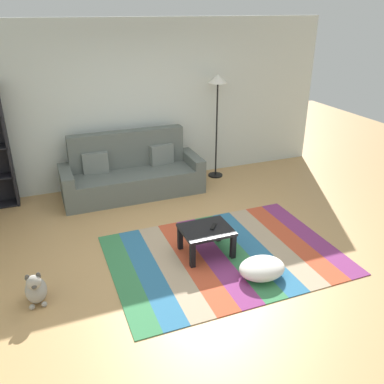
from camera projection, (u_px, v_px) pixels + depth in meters
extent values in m
plane|color=tan|center=(196.00, 250.00, 5.19)|extent=(14.00, 14.00, 0.00)
cube|color=silver|center=(139.00, 104.00, 6.78)|extent=(6.80, 0.10, 2.70)
cube|color=#387F4C|center=(125.00, 277.00, 4.65)|extent=(0.28, 2.00, 0.01)
cube|color=teal|center=(149.00, 272.00, 4.75)|extent=(0.28, 2.00, 0.01)
cube|color=tan|center=(171.00, 267.00, 4.84)|extent=(0.28, 2.00, 0.01)
cube|color=#C64C2D|center=(193.00, 262.00, 4.93)|extent=(0.28, 2.00, 0.01)
cube|color=#843370|center=(214.00, 257.00, 5.03)|extent=(0.28, 2.00, 0.01)
cube|color=#387F4C|center=(234.00, 252.00, 5.12)|extent=(0.28, 2.00, 0.01)
cube|color=teal|center=(254.00, 248.00, 5.21)|extent=(0.28, 2.00, 0.01)
cube|color=tan|center=(273.00, 244.00, 5.31)|extent=(0.28, 2.00, 0.01)
cube|color=#C64C2D|center=(291.00, 240.00, 5.40)|extent=(0.28, 2.00, 0.01)
cube|color=#843370|center=(308.00, 236.00, 5.50)|extent=(0.28, 2.00, 0.01)
cube|color=#59605B|center=(133.00, 183.00, 6.65)|extent=(1.90, 0.80, 0.40)
cube|color=#59605B|center=(127.00, 149.00, 6.69)|extent=(1.90, 0.20, 0.60)
cube|color=#59605B|center=(68.00, 188.00, 6.27)|extent=(0.18, 0.80, 0.56)
cube|color=#59605B|center=(192.00, 170.00, 6.96)|extent=(0.18, 0.80, 0.56)
cube|color=slate|center=(96.00, 163.00, 6.46)|extent=(0.42, 0.19, 0.36)
cube|color=slate|center=(161.00, 155.00, 6.83)|extent=(0.42, 0.19, 0.36)
cube|color=black|center=(8.00, 146.00, 6.04)|extent=(0.04, 0.28, 1.89)
cube|color=black|center=(206.00, 230.00, 4.97)|extent=(0.61, 0.51, 0.04)
cube|color=black|center=(193.00, 255.00, 4.77)|extent=(0.06, 0.06, 0.31)
cube|color=black|center=(233.00, 246.00, 4.95)|extent=(0.06, 0.06, 0.31)
cube|color=black|center=(180.00, 238.00, 5.14)|extent=(0.06, 0.06, 0.31)
cube|color=black|center=(218.00, 230.00, 5.31)|extent=(0.06, 0.06, 0.31)
ellipsoid|color=white|center=(262.00, 268.00, 4.62)|extent=(0.55, 0.43, 0.22)
ellipsoid|color=#9E998E|center=(36.00, 290.00, 4.25)|extent=(0.22, 0.30, 0.26)
sphere|color=#9E998E|center=(34.00, 282.00, 4.08)|extent=(0.15, 0.15, 0.15)
ellipsoid|color=#474440|center=(34.00, 287.00, 4.04)|extent=(0.06, 0.07, 0.05)
ellipsoid|color=#474440|center=(27.00, 278.00, 4.06)|extent=(0.05, 0.04, 0.08)
ellipsoid|color=#474440|center=(38.00, 276.00, 4.10)|extent=(0.05, 0.04, 0.08)
sphere|color=#9E998E|center=(32.00, 307.00, 4.15)|extent=(0.06, 0.06, 0.06)
sphere|color=#9E998E|center=(44.00, 304.00, 4.19)|extent=(0.06, 0.06, 0.06)
cylinder|color=black|center=(215.00, 175.00, 7.46)|extent=(0.26, 0.26, 0.02)
cylinder|color=black|center=(217.00, 131.00, 7.11)|extent=(0.03, 0.03, 1.65)
cone|color=white|center=(218.00, 79.00, 6.73)|extent=(0.32, 0.32, 0.14)
cube|color=black|center=(213.00, 226.00, 4.99)|extent=(0.13, 0.14, 0.02)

